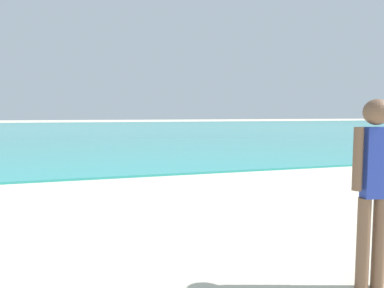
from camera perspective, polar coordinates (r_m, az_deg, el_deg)
name	(u,v)px	position (r m, az deg, el deg)	size (l,w,h in m)	color
water	(102,129)	(38.78, -14.46, 2.43)	(160.00, 60.00, 0.06)	teal
person_standing	(374,183)	(3.53, 27.43, -5.64)	(0.39, 0.23, 1.72)	brown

